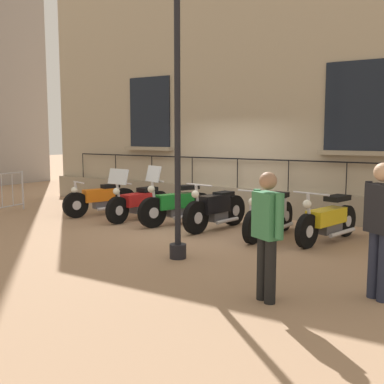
{
  "coord_description": "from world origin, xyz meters",
  "views": [
    {
      "loc": [
        8.97,
        5.45,
        2.07
      ],
      "look_at": [
        0.37,
        0.0,
        0.8
      ],
      "focal_mm": 44.13,
      "sensor_mm": 36.0,
      "label": 1
    }
  ],
  "objects_px": {
    "motorcycle_black": "(215,209)",
    "motorcycle_yellow": "(328,220)",
    "motorcycle_green": "(176,205)",
    "pedestrian_walking": "(381,223)",
    "motorcycle_silver": "(270,215)",
    "pedestrian_standing": "(267,230)",
    "motorcycle_red": "(138,202)",
    "motorcycle_orange": "(100,200)",
    "lamppost": "(177,83)"
  },
  "relations": [
    {
      "from": "motorcycle_yellow",
      "to": "pedestrian_standing",
      "type": "bearing_deg",
      "value": 4.84
    },
    {
      "from": "motorcycle_red",
      "to": "motorcycle_black",
      "type": "bearing_deg",
      "value": 89.55
    },
    {
      "from": "motorcycle_orange",
      "to": "motorcycle_red",
      "type": "bearing_deg",
      "value": 89.91
    },
    {
      "from": "motorcycle_black",
      "to": "lamppost",
      "type": "distance_m",
      "value": 3.47
    },
    {
      "from": "motorcycle_green",
      "to": "pedestrian_walking",
      "type": "height_order",
      "value": "pedestrian_walking"
    },
    {
      "from": "motorcycle_red",
      "to": "motorcycle_silver",
      "type": "bearing_deg",
      "value": 89.02
    },
    {
      "from": "motorcycle_green",
      "to": "motorcycle_silver",
      "type": "distance_m",
      "value": 2.31
    },
    {
      "from": "motorcycle_red",
      "to": "lamppost",
      "type": "xyz_separation_m",
      "value": [
        2.41,
        2.78,
        2.45
      ]
    },
    {
      "from": "motorcycle_silver",
      "to": "motorcycle_orange",
      "type": "bearing_deg",
      "value": -90.74
    },
    {
      "from": "lamppost",
      "to": "pedestrian_standing",
      "type": "xyz_separation_m",
      "value": [
        1.1,
        2.06,
        -1.97
      ]
    },
    {
      "from": "motorcycle_orange",
      "to": "motorcycle_green",
      "type": "xyz_separation_m",
      "value": [
        0.0,
        2.33,
        0.05
      ]
    },
    {
      "from": "motorcycle_red",
      "to": "lamppost",
      "type": "height_order",
      "value": "lamppost"
    },
    {
      "from": "motorcycle_green",
      "to": "motorcycle_silver",
      "type": "xyz_separation_m",
      "value": [
        0.06,
        2.31,
        0.0
      ]
    },
    {
      "from": "motorcycle_red",
      "to": "pedestrian_walking",
      "type": "distance_m",
      "value": 6.6
    },
    {
      "from": "motorcycle_yellow",
      "to": "motorcycle_orange",
      "type": "bearing_deg",
      "value": -88.97
    },
    {
      "from": "motorcycle_green",
      "to": "lamppost",
      "type": "distance_m",
      "value": 3.81
    },
    {
      "from": "lamppost",
      "to": "pedestrian_standing",
      "type": "relative_size",
      "value": 3.09
    },
    {
      "from": "motorcycle_red",
      "to": "pedestrian_standing",
      "type": "bearing_deg",
      "value": 54.02
    },
    {
      "from": "pedestrian_standing",
      "to": "motorcycle_green",
      "type": "bearing_deg",
      "value": -133.2
    },
    {
      "from": "motorcycle_black",
      "to": "lamppost",
      "type": "height_order",
      "value": "lamppost"
    },
    {
      "from": "motorcycle_orange",
      "to": "lamppost",
      "type": "xyz_separation_m",
      "value": [
        2.41,
        4.01,
        2.47
      ]
    },
    {
      "from": "motorcycle_silver",
      "to": "pedestrian_standing",
      "type": "height_order",
      "value": "pedestrian_standing"
    },
    {
      "from": "motorcycle_black",
      "to": "lamppost",
      "type": "bearing_deg",
      "value": 14.97
    },
    {
      "from": "motorcycle_red",
      "to": "pedestrian_standing",
      "type": "relative_size",
      "value": 1.27
    },
    {
      "from": "motorcycle_red",
      "to": "motorcycle_orange",
      "type": "bearing_deg",
      "value": -90.09
    },
    {
      "from": "pedestrian_walking",
      "to": "motorcycle_silver",
      "type": "bearing_deg",
      "value": -135.63
    },
    {
      "from": "motorcycle_black",
      "to": "motorcycle_yellow",
      "type": "bearing_deg",
      "value": 92.94
    },
    {
      "from": "motorcycle_red",
      "to": "pedestrian_walking",
      "type": "bearing_deg",
      "value": 65.74
    },
    {
      "from": "motorcycle_silver",
      "to": "motorcycle_black",
      "type": "bearing_deg",
      "value": -91.85
    },
    {
      "from": "motorcycle_yellow",
      "to": "pedestrian_walking",
      "type": "relative_size",
      "value": 1.19
    },
    {
      "from": "motorcycle_green",
      "to": "pedestrian_walking",
      "type": "distance_m",
      "value": 5.61
    },
    {
      "from": "pedestrian_standing",
      "to": "lamppost",
      "type": "bearing_deg",
      "value": -118.12
    },
    {
      "from": "pedestrian_walking",
      "to": "motorcycle_orange",
      "type": "bearing_deg",
      "value": -110.5
    },
    {
      "from": "motorcycle_silver",
      "to": "lamppost",
      "type": "bearing_deg",
      "value": -15.03
    },
    {
      "from": "motorcycle_orange",
      "to": "motorcycle_silver",
      "type": "relative_size",
      "value": 0.92
    },
    {
      "from": "motorcycle_yellow",
      "to": "pedestrian_walking",
      "type": "distance_m",
      "value": 3.21
    },
    {
      "from": "motorcycle_orange",
      "to": "motorcycle_silver",
      "type": "xyz_separation_m",
      "value": [
        0.06,
        4.64,
        0.05
      ]
    },
    {
      "from": "motorcycle_orange",
      "to": "pedestrian_standing",
      "type": "distance_m",
      "value": 7.03
    },
    {
      "from": "pedestrian_standing",
      "to": "pedestrian_walking",
      "type": "relative_size",
      "value": 0.94
    },
    {
      "from": "motorcycle_black",
      "to": "pedestrian_standing",
      "type": "height_order",
      "value": "pedestrian_standing"
    },
    {
      "from": "motorcycle_red",
      "to": "motorcycle_black",
      "type": "relative_size",
      "value": 1.04
    },
    {
      "from": "motorcycle_green",
      "to": "motorcycle_yellow",
      "type": "bearing_deg",
      "value": 91.77
    },
    {
      "from": "motorcycle_green",
      "to": "motorcycle_yellow",
      "type": "xyz_separation_m",
      "value": [
        -0.11,
        3.43,
        -0.02
      ]
    },
    {
      "from": "motorcycle_orange",
      "to": "motorcycle_silver",
      "type": "distance_m",
      "value": 4.64
    },
    {
      "from": "motorcycle_orange",
      "to": "pedestrian_walking",
      "type": "relative_size",
      "value": 1.13
    },
    {
      "from": "pedestrian_standing",
      "to": "motorcycle_red",
      "type": "bearing_deg",
      "value": -125.98
    },
    {
      "from": "motorcycle_red",
      "to": "motorcycle_silver",
      "type": "xyz_separation_m",
      "value": [
        0.06,
        3.41,
        0.03
      ]
    },
    {
      "from": "motorcycle_red",
      "to": "motorcycle_yellow",
      "type": "height_order",
      "value": "motorcycle_red"
    },
    {
      "from": "motorcycle_orange",
      "to": "pedestrian_standing",
      "type": "relative_size",
      "value": 1.21
    },
    {
      "from": "motorcycle_black",
      "to": "motorcycle_yellow",
      "type": "xyz_separation_m",
      "value": [
        -0.12,
        2.39,
        -0.02
      ]
    }
  ]
}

